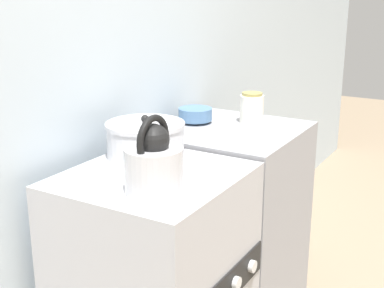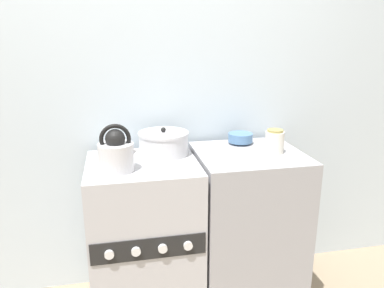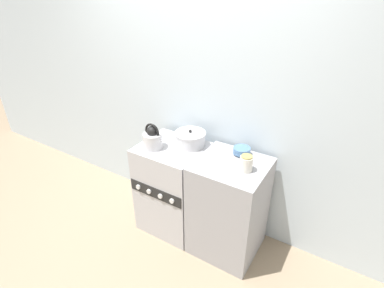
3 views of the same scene
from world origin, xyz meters
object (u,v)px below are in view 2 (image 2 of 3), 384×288
at_px(cooking_pot, 164,143).
at_px(enamel_bowl, 240,138).
at_px(storage_jar, 275,141).
at_px(stove, 145,240).
at_px(kettle, 116,153).

height_order(cooking_pot, enamel_bowl, cooking_pot).
xyz_separation_m(enamel_bowl, storage_jar, (0.12, -0.21, 0.03)).
height_order(enamel_bowl, storage_jar, storage_jar).
height_order(cooking_pot, storage_jar, cooking_pot).
bearing_deg(enamel_bowl, stove, -162.57).
distance_m(stove, cooking_pot, 0.54).
bearing_deg(cooking_pot, kettle, -140.51).
bearing_deg(kettle, enamel_bowl, 21.26).
bearing_deg(cooking_pot, storage_jar, -13.03).
height_order(stove, cooking_pot, cooking_pot).
bearing_deg(enamel_bowl, kettle, -158.74).
height_order(kettle, enamel_bowl, kettle).
distance_m(kettle, cooking_pot, 0.33).
distance_m(stove, enamel_bowl, 0.80).
bearing_deg(cooking_pot, enamel_bowl, 8.52).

